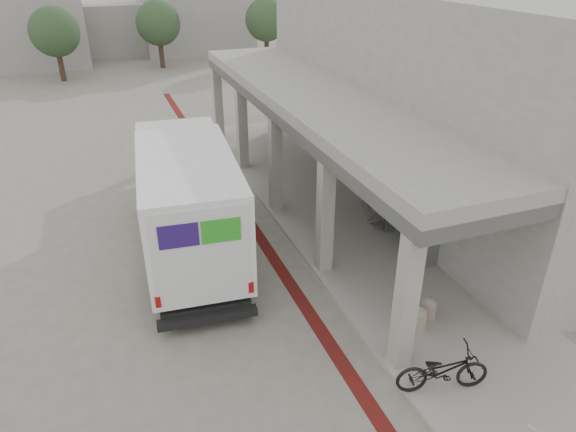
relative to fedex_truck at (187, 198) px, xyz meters
name	(u,v)px	position (x,y,z in m)	size (l,w,h in m)	color
ground	(258,297)	(1.16, -2.89, -1.78)	(120.00, 120.00, 0.00)	slate
bike_lane_stripe	(269,252)	(2.16, -0.89, -1.78)	(0.35, 40.00, 0.01)	#531410
sidewalk	(391,265)	(5.16, -2.89, -1.72)	(4.40, 28.00, 0.12)	gray
transit_building	(403,102)	(7.99, 1.61, 1.62)	(7.60, 17.00, 7.00)	gray
distant_backdrop	(87,23)	(-1.69, 33.00, 0.92)	(28.00, 10.00, 6.50)	gray
tree_left	(54,32)	(-3.84, 25.11, 1.40)	(3.20, 3.20, 4.80)	#38281C
tree_mid	(158,23)	(3.16, 27.11, 1.40)	(3.20, 3.20, 4.80)	#38281C
tree_right	(266,20)	(11.16, 26.11, 1.40)	(3.20, 3.20, 4.80)	#38281C
fedex_truck	(187,198)	(0.00, 0.00, 0.00)	(3.13, 8.04, 3.35)	black
bench	(405,234)	(6.14, -2.03, -1.35)	(0.48, 1.88, 0.44)	slate
bollard_near	(428,308)	(4.74, -5.30, -1.38)	(0.39, 0.39, 0.58)	gray
bollard_far	(417,317)	(4.25, -5.56, -1.34)	(0.43, 0.43, 0.65)	gray
utility_cabinet	(427,245)	(6.16, -3.10, -1.13)	(0.48, 0.64, 1.07)	gray
bicycle_black	(443,370)	(3.66, -7.34, -1.16)	(0.67, 1.91, 1.01)	black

